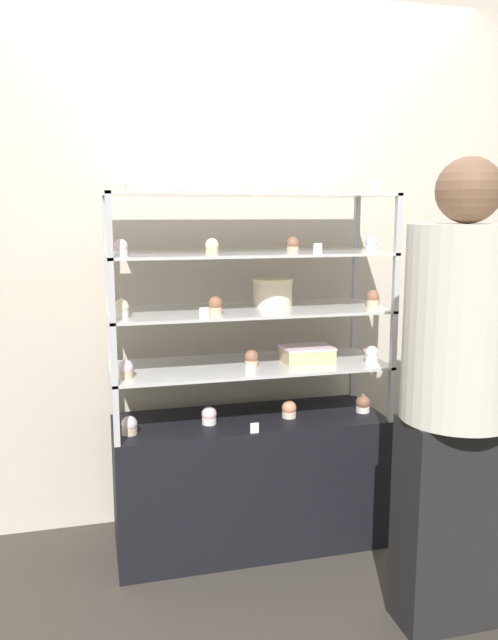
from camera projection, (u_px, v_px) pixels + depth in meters
The scene contains 35 objects.
ground_plane at pixel (249, 541), 2.89m from camera, with size 20.00×20.00×0.00m, color #38332D.
back_wall at pixel (230, 254), 3.01m from camera, with size 8.00×0.05×2.60m.
display_base at pixel (249, 480), 2.84m from camera, with size 1.20×0.44×0.60m.
display_riser_lower at pixel (249, 367), 2.75m from camera, with size 1.20×0.44×0.25m.
display_riser_middle at pixel (249, 312), 2.70m from camera, with size 1.20×0.44×0.25m.
display_riser_upper at pixel (249, 256), 2.66m from camera, with size 1.20×0.44×0.25m.
display_riser_top at pixel (249, 197), 2.62m from camera, with size 1.20×0.44×0.25m.
layer_cake_centerpiece at pixel (273, 292), 2.78m from camera, with size 0.18×0.18×0.12m.
sheet_cake_frosted at pixel (307, 354), 2.78m from camera, with size 0.22×0.16×0.07m.
cupcake_0 at pixel (130, 426), 2.57m from camera, with size 0.07×0.07×0.08m.
cupcake_1 at pixel (209, 416), 2.69m from camera, with size 0.07×0.07×0.08m.
cupcake_2 at pixel (289, 410), 2.78m from camera, with size 0.07×0.07×0.08m.
cupcake_3 at pixel (363, 404), 2.86m from camera, with size 0.07×0.07×0.08m.
price_tag_0 at pixel (255, 428), 2.58m from camera, with size 0.04×0.00×0.04m.
cupcake_4 at pixel (126, 369), 2.51m from camera, with size 0.06×0.06×0.07m.
cupcake_5 at pixel (252, 358), 2.70m from camera, with size 0.06×0.06×0.07m.
cupcake_6 at pixel (372, 354), 2.77m from camera, with size 0.06×0.06×0.07m.
price_tag_1 at pixel (250, 371), 2.54m from camera, with size 0.04×0.00×0.04m.
cupcake_7 at pixel (122, 309), 2.46m from camera, with size 0.06×0.06×0.07m.
cupcake_8 at pixel (215, 306), 2.55m from camera, with size 0.06×0.06×0.07m.
cupcake_9 at pixel (373, 298), 2.77m from camera, with size 0.06×0.06×0.07m.
price_tag_2 at pixel (204, 313), 2.45m from camera, with size 0.04×0.00×0.04m.
cupcake_10 at pixel (121, 248), 2.42m from camera, with size 0.05×0.05×0.06m.
cupcake_11 at pixel (212, 247), 2.50m from camera, with size 0.05×0.05×0.06m.
cupcake_12 at pixel (293, 245), 2.67m from camera, with size 0.05×0.05×0.06m.
cupcake_13 at pixel (371, 244), 2.73m from camera, with size 0.05×0.05×0.06m.
price_tag_3 at pixel (318, 249), 2.52m from camera, with size 0.04×0.00×0.04m.
cupcake_14 at pixel (121, 184), 2.44m from camera, with size 0.05×0.05×0.06m.
cupcake_15 at pixel (186, 184), 2.47m from camera, with size 0.05×0.05×0.06m.
cupcake_16 at pixel (250, 185), 2.56m from camera, with size 0.05×0.05×0.06m.
cupcake_17 at pixel (316, 186), 2.58m from camera, with size 0.05×0.05×0.06m.
cupcake_18 at pixel (375, 187), 2.70m from camera, with size 0.05×0.05×0.06m.
price_tag_4 at pixel (264, 186), 2.43m from camera, with size 0.04×0.00×0.04m.
donut_glazed at pixel (168, 189), 2.59m from camera, with size 0.11×0.11×0.03m.
customer_figure at pixel (457, 386), 2.18m from camera, with size 0.39×0.39×1.68m.
Camera 1 is at (-0.66, -2.59, 1.50)m, focal length 35.00 mm.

